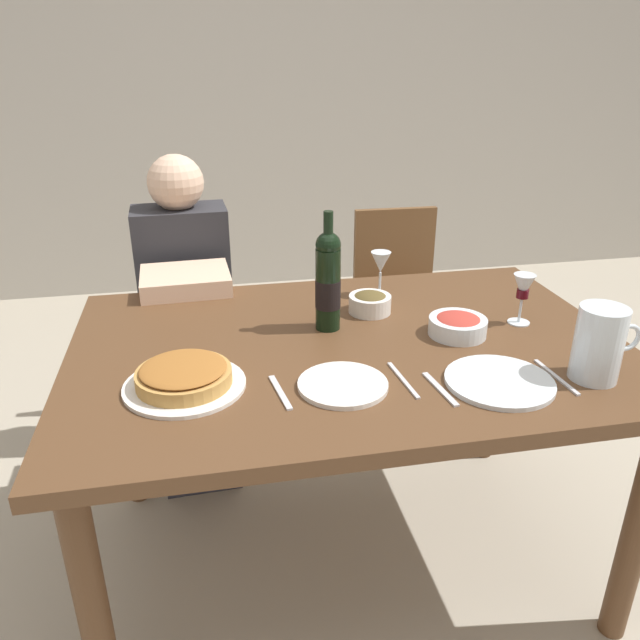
% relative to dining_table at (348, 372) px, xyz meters
% --- Properties ---
extents(ground_plane, '(8.00, 8.00, 0.00)m').
position_rel_dining_table_xyz_m(ground_plane, '(0.00, 0.00, -0.67)').
color(ground_plane, '#B2A893').
extents(back_wall, '(8.00, 0.10, 2.80)m').
position_rel_dining_table_xyz_m(back_wall, '(0.00, 2.62, 0.73)').
color(back_wall, '#B2ADA3').
rests_on(back_wall, ground).
extents(dining_table, '(1.50, 1.00, 0.76)m').
position_rel_dining_table_xyz_m(dining_table, '(0.00, 0.00, 0.00)').
color(dining_table, brown).
rests_on(dining_table, ground).
extents(wine_bottle, '(0.07, 0.07, 0.34)m').
position_rel_dining_table_xyz_m(wine_bottle, '(-0.04, 0.11, 0.24)').
color(wine_bottle, black).
rests_on(wine_bottle, dining_table).
extents(water_pitcher, '(0.17, 0.11, 0.19)m').
position_rel_dining_table_xyz_m(water_pitcher, '(0.54, -0.31, 0.17)').
color(water_pitcher, silver).
rests_on(water_pitcher, dining_table).
extents(baked_tart, '(0.29, 0.29, 0.06)m').
position_rel_dining_table_xyz_m(baked_tart, '(-0.44, -0.16, 0.12)').
color(baked_tart, white).
rests_on(baked_tart, dining_table).
extents(salad_bowl, '(0.16, 0.16, 0.06)m').
position_rel_dining_table_xyz_m(salad_bowl, '(0.31, -0.01, 0.12)').
color(salad_bowl, silver).
rests_on(salad_bowl, dining_table).
extents(olive_bowl, '(0.13, 0.13, 0.06)m').
position_rel_dining_table_xyz_m(olive_bowl, '(0.11, 0.19, 0.13)').
color(olive_bowl, white).
rests_on(olive_bowl, dining_table).
extents(wine_glass_left_diner, '(0.06, 0.06, 0.15)m').
position_rel_dining_table_xyz_m(wine_glass_left_diner, '(0.18, 0.33, 0.20)').
color(wine_glass_left_diner, silver).
rests_on(wine_glass_left_diner, dining_table).
extents(wine_glass_right_diner, '(0.06, 0.06, 0.15)m').
position_rel_dining_table_xyz_m(wine_glass_right_diner, '(0.52, 0.03, 0.20)').
color(wine_glass_right_diner, silver).
rests_on(wine_glass_right_diner, dining_table).
extents(dinner_plate_left_setting, '(0.22, 0.22, 0.01)m').
position_rel_dining_table_xyz_m(dinner_plate_left_setting, '(-0.07, -0.23, 0.10)').
color(dinner_plate_left_setting, white).
rests_on(dinner_plate_left_setting, dining_table).
extents(dinner_plate_right_setting, '(0.26, 0.26, 0.01)m').
position_rel_dining_table_xyz_m(dinner_plate_right_setting, '(0.30, -0.29, 0.10)').
color(dinner_plate_right_setting, silver).
rests_on(dinner_plate_right_setting, dining_table).
extents(fork_left_setting, '(0.04, 0.16, 0.00)m').
position_rel_dining_table_xyz_m(fork_left_setting, '(-0.22, -0.23, 0.09)').
color(fork_left_setting, silver).
rests_on(fork_left_setting, dining_table).
extents(knife_left_setting, '(0.02, 0.18, 0.00)m').
position_rel_dining_table_xyz_m(knife_left_setting, '(0.08, -0.23, 0.09)').
color(knife_left_setting, silver).
rests_on(knife_left_setting, dining_table).
extents(knife_right_setting, '(0.02, 0.18, 0.00)m').
position_rel_dining_table_xyz_m(knife_right_setting, '(0.45, -0.29, 0.09)').
color(knife_right_setting, silver).
rests_on(knife_right_setting, dining_table).
extents(spoon_right_setting, '(0.03, 0.16, 0.00)m').
position_rel_dining_table_xyz_m(spoon_right_setting, '(0.15, -0.29, 0.09)').
color(spoon_right_setting, silver).
rests_on(spoon_right_setting, dining_table).
extents(chair_left, '(0.42, 0.42, 0.87)m').
position_rel_dining_table_xyz_m(chair_left, '(-0.45, 0.91, -0.17)').
color(chair_left, brown).
rests_on(chair_left, ground).
extents(diner_left, '(0.35, 0.51, 1.16)m').
position_rel_dining_table_xyz_m(diner_left, '(-0.45, 0.67, -0.05)').
color(diner_left, '#2D2D33').
rests_on(diner_left, ground).
extents(chair_right, '(0.41, 0.41, 0.87)m').
position_rel_dining_table_xyz_m(chair_right, '(0.45, 0.91, -0.17)').
color(chair_right, brown).
rests_on(chair_right, ground).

